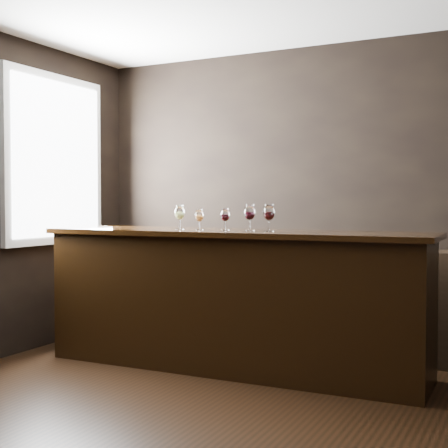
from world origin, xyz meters
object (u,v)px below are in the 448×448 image
at_px(back_bar_shelf, 408,306).
at_px(glass_amber, 199,216).
at_px(glass_red_a, 225,216).
at_px(glass_red_c, 269,213).
at_px(glass_white, 180,213).
at_px(bar_counter, 232,302).
at_px(glass_red_b, 250,213).

height_order(back_bar_shelf, glass_amber, glass_amber).
relative_size(glass_red_a, glass_red_c, 0.84).
distance_m(glass_white, glass_red_c, 0.79).
height_order(glass_white, glass_red_a, glass_white).
distance_m(back_bar_shelf, glass_white, 2.08).
height_order(bar_counter, glass_red_c, glass_red_c).
bearing_deg(back_bar_shelf, bar_counter, -143.94).
bearing_deg(glass_red_b, glass_red_c, -11.01).
bearing_deg(glass_white, glass_amber, 1.09).
height_order(glass_red_a, glass_red_c, glass_red_c).
relative_size(bar_counter, glass_white, 15.27).
bearing_deg(glass_red_c, glass_red_b, 168.99).
bearing_deg(glass_red_c, bar_counter, 178.15).
relative_size(bar_counter, back_bar_shelf, 1.18).
relative_size(back_bar_shelf, glass_red_c, 12.45).
height_order(bar_counter, glass_red_b, glass_red_b).
relative_size(glass_white, glass_red_a, 1.15).
bearing_deg(back_bar_shelf, glass_amber, -148.73).
height_order(glass_white, glass_red_c, glass_red_c).
height_order(back_bar_shelf, glass_white, glass_white).
bearing_deg(glass_red_a, glass_red_b, 3.77).
xyz_separation_m(glass_white, glass_red_b, (0.61, 0.06, 0.00)).
distance_m(glass_amber, glass_red_c, 0.61).
distance_m(bar_counter, glass_amber, 0.75).
height_order(back_bar_shelf, glass_red_a, glass_red_a).
bearing_deg(glass_amber, glass_red_b, 7.12).
bearing_deg(glass_red_b, bar_counter, -169.90).
relative_size(back_bar_shelf, glass_red_a, 14.87).
xyz_separation_m(glass_white, glass_red_c, (0.79, 0.02, 0.01)).
relative_size(bar_counter, glass_amber, 18.36).
height_order(glass_red_b, glass_red_c, glass_red_c).
xyz_separation_m(glass_amber, glass_red_b, (0.43, 0.05, 0.03)).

